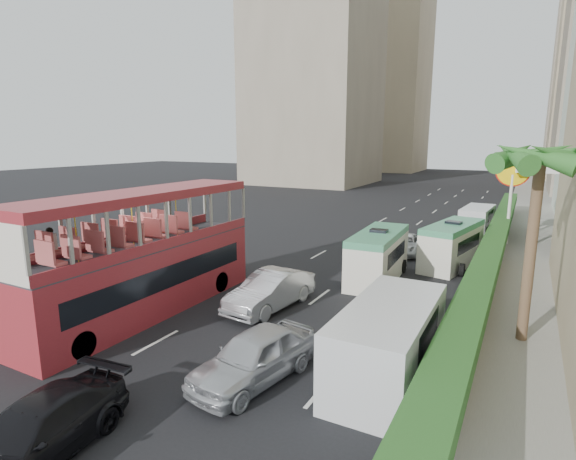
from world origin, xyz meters
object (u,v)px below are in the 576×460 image
Objects in this scene: car_silver_lane_a at (270,308)px; car_silver_lane_b at (255,380)px; car_black at (38,459)px; van_asset at (404,253)px; double_decker_bus at (144,253)px; palm_tree at (531,251)px; panel_van_near at (389,342)px; minibus_far at (452,245)px; shell_station at (567,204)px; minibus_near at (378,256)px; panel_van_far at (477,219)px.

car_silver_lane_a reaches higher than car_silver_lane_b.
car_black is 22.76m from van_asset.
palm_tree is at bearing 16.16° from double_decker_bus.
car_silver_lane_a is 0.82× the size of panel_van_near.
car_silver_lane_b reaches higher than van_asset.
shell_station is at bearing 69.46° from minibus_far.
minibus_near is at bearing 98.57° from car_silver_lane_b.
car_silver_lane_b is 0.93× the size of panel_van_far.
car_silver_lane_a is 23.52m from shell_station.
shell_station is at bearing 83.40° from palm_tree.
car_silver_lane_a is at bearing 33.09° from double_decker_bus.
minibus_near reaches higher than panel_van_far.
panel_van_far is at bearing 80.96° from car_silver_lane_a.
minibus_near is at bearing 50.82° from double_decker_bus.
van_asset is at bearing 121.94° from palm_tree.
van_asset is 0.52× the size of shell_station.
panel_van_near is at bearing -128.36° from palm_tree.
minibus_near is at bearing 144.46° from palm_tree.
panel_van_far is 6.14m from shell_station.
car_silver_lane_b is at bearing -92.91° from panel_van_far.
double_decker_bus is 7.69m from car_silver_lane_b.
car_silver_lane_a is 5.85m from car_silver_lane_b.
minibus_near is 5.34m from minibus_far.
palm_tree reaches higher than car_black.
double_decker_bus is 2.29× the size of panel_van_far.
van_asset is 13.34m from palm_tree.
double_decker_bus is 2.34× the size of car_silver_lane_a.
palm_tree reaches higher than double_decker_bus.
car_black is 15.40m from palm_tree.
car_black is (0.05, -10.45, 0.00)m from car_silver_lane_a.
panel_van_near is 0.71× the size of shell_station.
car_silver_lane_b is at bearing -93.85° from minibus_near.
double_decker_bus is 1.95× the size of minibus_near.
car_black is (-2.49, -5.18, 0.00)m from car_silver_lane_b.
minibus_near reaches higher than car_black.
shell_station is at bearing 66.41° from car_silver_lane_a.
panel_van_near reaches higher than car_silver_lane_b.
van_asset is 10.05m from panel_van_far.
van_asset is at bearing 64.98° from double_decker_bus.
minibus_near is (7.14, 8.76, -1.28)m from double_decker_bus.
minibus_far is 10.19m from palm_tree.
car_black is at bearing -105.55° from car_silver_lane_b.
double_decker_bus is at bearing 112.80° from car_black.
van_asset is at bearing 76.64° from car_black.
car_silver_lane_a is 1.05× the size of car_silver_lane_b.
minibus_near is 0.70× the size of shell_station.
double_decker_bus is 16.67m from minibus_far.
car_silver_lane_a is at bearing -117.82° from minibus_near.
panel_van_far is at bearing 76.32° from minibus_near.
car_silver_lane_b is 16.08m from minibus_far.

